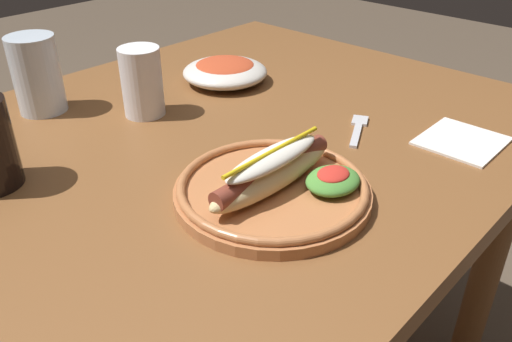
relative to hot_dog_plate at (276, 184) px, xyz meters
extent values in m
cube|color=brown|center=(-0.05, 0.20, -0.04)|extent=(1.40, 0.89, 0.04)
cylinder|color=brown|center=(0.56, -0.15, -0.41)|extent=(0.06, 0.06, 0.70)
cylinder|color=brown|center=(0.56, 0.55, -0.41)|extent=(0.06, 0.06, 0.70)
cylinder|color=#B77042|center=(0.00, 0.00, -0.01)|extent=(0.27, 0.27, 0.02)
torus|color=#B77042|center=(0.00, 0.00, 0.00)|extent=(0.26, 0.26, 0.01)
ellipsoid|color=#E0C184|center=(0.00, 0.00, 0.01)|extent=(0.23, 0.05, 0.04)
cylinder|color=brown|center=(0.00, 0.00, 0.02)|extent=(0.21, 0.03, 0.03)
ellipsoid|color=silver|center=(0.00, 0.00, 0.04)|extent=(0.17, 0.04, 0.02)
cylinder|color=yellow|center=(0.00, 0.00, 0.05)|extent=(0.18, 0.01, 0.01)
ellipsoid|color=#4C8C38|center=(0.05, -0.06, 0.01)|extent=(0.08, 0.07, 0.02)
ellipsoid|color=red|center=(0.05, -0.06, 0.02)|extent=(0.05, 0.04, 0.01)
cube|color=silver|center=(0.23, 0.02, -0.02)|extent=(0.08, 0.05, 0.00)
cube|color=silver|center=(0.28, 0.05, -0.02)|extent=(0.04, 0.04, 0.00)
cylinder|color=silver|center=(-0.07, 0.50, 0.05)|extent=(0.08, 0.08, 0.14)
cylinder|color=white|center=(0.05, 0.35, 0.04)|extent=(0.07, 0.07, 0.12)
ellipsoid|color=silver|center=(0.26, 0.36, 0.00)|extent=(0.17, 0.17, 0.04)
ellipsoid|color=#B74223|center=(0.26, 0.36, 0.01)|extent=(0.12, 0.12, 0.02)
cube|color=white|center=(0.33, -0.12, -0.02)|extent=(0.13, 0.12, 0.00)
camera|label=1|loc=(-0.46, -0.39, 0.37)|focal=36.89mm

